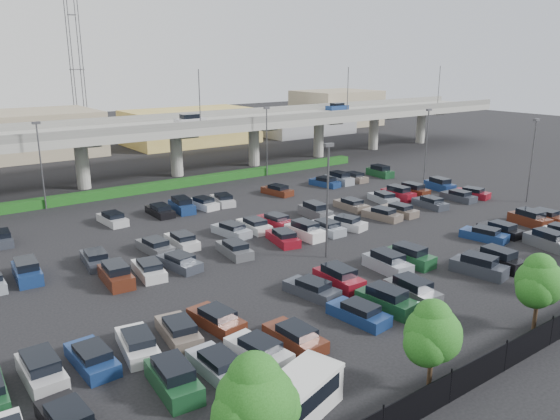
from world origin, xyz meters
name	(u,v)px	position (x,y,z in m)	size (l,w,h in m)	color
ground	(274,235)	(0.00, 0.00, 0.00)	(280.00, 280.00, 0.00)	black
overpass	(142,133)	(-0.21, 32.00, 6.97)	(150.00, 13.00, 15.80)	gray
hedge	(167,185)	(0.00, 25.00, 0.55)	(66.00, 1.60, 1.10)	#134213
fence	(542,337)	(-0.05, -28.00, 0.90)	(70.00, 0.10, 2.00)	black
tree_row	(531,286)	(0.70, -26.53, 3.52)	(65.07, 3.66, 5.94)	#332316
shuttle_bus	(289,403)	(-16.74, -24.41, 1.18)	(7.11, 4.13, 2.16)	silver
parked_cars	(305,241)	(0.13, -4.80, 0.62)	(62.87, 36.66, 1.67)	#685B51
light_poles	(227,176)	(-4.13, 2.00, 6.24)	(66.90, 48.38, 10.30)	#45454A
distant_buildings	(144,128)	(12.38, 61.81, 3.74)	(138.00, 24.00, 9.00)	gray
comm_tower	(77,66)	(4.00, 74.00, 15.61)	(2.40, 2.40, 30.00)	#45454A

